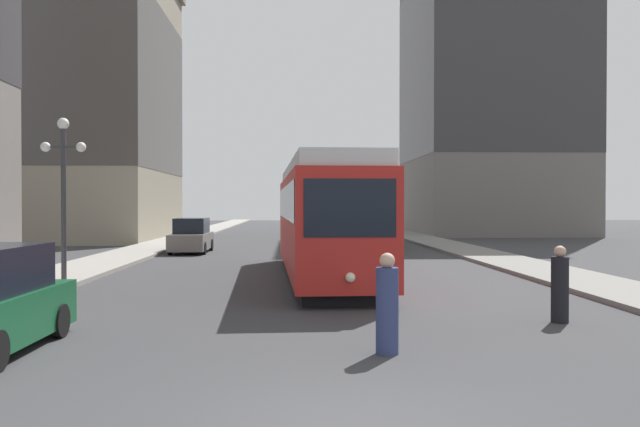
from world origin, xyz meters
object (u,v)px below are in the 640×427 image
at_px(streetcar, 323,217).
at_px(pedestrian_crossing_near, 387,307).
at_px(lamp_post_left_near, 63,173).
at_px(transit_bus, 361,214).
at_px(parked_car_left_mid, 191,237).
at_px(pedestrian_crossing_far, 560,287).

height_order(streetcar, pedestrian_crossing_near, streetcar).
bearing_deg(lamp_post_left_near, pedestrian_crossing_near, -48.87).
xyz_separation_m(streetcar, pedestrian_crossing_near, (0.52, -11.76, -1.31)).
bearing_deg(transit_bus, pedestrian_crossing_near, -94.57).
distance_m(transit_bus, lamp_post_left_near, 22.37).
relative_size(transit_bus, pedestrian_crossing_near, 7.24).
distance_m(parked_car_left_mid, pedestrian_crossing_near, 24.92).
xyz_separation_m(pedestrian_crossing_near, pedestrian_crossing_far, (4.12, 2.81, -0.03)).
height_order(pedestrian_crossing_far, lamp_post_left_near, lamp_post_left_near).
xyz_separation_m(transit_bus, pedestrian_crossing_far, (1.50, -26.42, -1.18)).
bearing_deg(transit_bus, pedestrian_crossing_far, -86.19).
height_order(parked_car_left_mid, pedestrian_crossing_far, parked_car_left_mid).
bearing_deg(parked_car_left_mid, pedestrian_crossing_far, -62.33).
relative_size(pedestrian_crossing_near, lamp_post_left_near, 0.33).
distance_m(streetcar, parked_car_left_mid, 13.81).
bearing_deg(transit_bus, lamp_post_left_near, -120.16).
xyz_separation_m(transit_bus, pedestrian_crossing_near, (-2.63, -29.23, -1.15)).
height_order(transit_bus, lamp_post_left_near, lamp_post_left_near).
xyz_separation_m(streetcar, pedestrian_crossing_far, (4.64, -8.95, -1.34)).
relative_size(streetcar, parked_car_left_mid, 3.17).
bearing_deg(pedestrian_crossing_near, streetcar, -143.77).
height_order(streetcar, parked_car_left_mid, streetcar).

